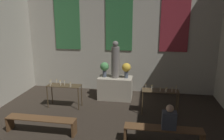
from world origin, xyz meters
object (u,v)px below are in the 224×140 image
pew_back_right (163,132)px  candle_rack_left (64,88)px  flower_vase_right (126,68)px  flower_vase_left (104,68)px  statue (115,61)px  pew_back_left (41,122)px  altar (115,88)px  candle_rack_right (160,94)px  person_seated (169,118)px

pew_back_right → candle_rack_left: bearing=151.9°
flower_vase_right → candle_rack_left: (-2.13, -1.12, -0.55)m
flower_vase_left → flower_vase_right: size_ratio=1.00×
flower_vase_right → candle_rack_left: flower_vase_right is taller
flower_vase_right → pew_back_right: bearing=-66.6°
pew_back_right → flower_vase_left: bearing=126.0°
statue → pew_back_left: (-1.70, -2.94, -1.22)m
statue → flower_vase_right: bearing=-0.0°
altar → pew_back_right: 3.40m
flower_vase_left → pew_back_right: size_ratio=0.29×
flower_vase_left → pew_back_left: flower_vase_left is taller
candle_rack_right → flower_vase_left: bearing=152.3°
altar → pew_back_left: size_ratio=0.66×
pew_back_right → person_seated: size_ratio=3.09×
flower_vase_left → flower_vase_right: 0.86m
flower_vase_right → candle_rack_right: size_ratio=0.49×
statue → candle_rack_right: (1.70, -1.12, -0.84)m
pew_back_right → candle_rack_right: bearing=90.1°
statue → pew_back_left: size_ratio=0.71×
flower_vase_right → pew_back_left: flower_vase_right is taller
altar → candle_rack_right: 2.05m
flower_vase_right → pew_back_right: (1.27, -2.94, -0.93)m
pew_back_left → pew_back_right: 3.40m
candle_rack_left → flower_vase_left: bearing=41.4°
statue → flower_vase_right: statue is taller
candle_rack_left → candle_rack_right: bearing=-0.0°
candle_rack_left → candle_rack_right: candle_rack_left is taller
altar → flower_vase_left: size_ratio=2.24×
flower_vase_left → pew_back_left: 3.33m
altar → candle_rack_left: 2.05m
flower_vase_left → pew_back_right: (2.13, -2.94, -0.93)m
candle_rack_left → pew_back_right: 3.88m
altar → person_seated: 3.47m
flower_vase_left → candle_rack_right: flower_vase_left is taller
statue → candle_rack_left: size_ratio=1.18×
candle_rack_left → person_seated: person_seated is taller
candle_rack_right → flower_vase_right: bearing=138.5°
flower_vase_right → statue: bearing=180.0°
flower_vase_left → person_seated: (2.26, -2.94, -0.53)m
altar → candle_rack_right: (1.70, -1.12, 0.27)m
statue → flower_vase_left: statue is taller
candle_rack_left → pew_back_left: candle_rack_left is taller
flower_vase_right → candle_rack_left: size_ratio=0.49×
statue → candle_rack_left: bearing=-146.7°
flower_vase_right → pew_back_right: size_ratio=0.29×
statue → pew_back_right: 3.61m
candle_rack_left → pew_back_right: candle_rack_left is taller
flower_vase_right → altar: bearing=180.0°
candle_rack_right → person_seated: 1.82m
pew_back_left → person_seated: bearing=0.0°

